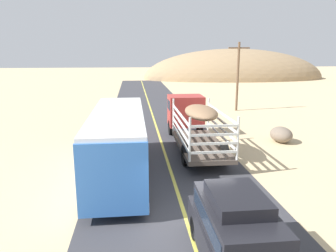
{
  "coord_description": "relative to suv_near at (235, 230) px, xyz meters",
  "views": [
    {
      "loc": [
        -1.85,
        -10.23,
        6.07
      ],
      "look_at": [
        0.0,
        6.79,
        2.13
      ],
      "focal_mm": 34.6,
      "sensor_mm": 36.0,
      "label": 1
    }
  ],
  "objects": [
    {
      "name": "ground_plane",
      "position": [
        -0.93,
        2.24,
        -1.15
      ],
      "size": [
        240.0,
        240.0,
        0.0
      ],
      "primitive_type": "plane",
      "color": "#CCB284"
    },
    {
      "name": "road_surface",
      "position": [
        -0.93,
        2.24,
        -1.14
      ],
      "size": [
        8.0,
        120.0,
        0.02
      ],
      "primitive_type": "cube",
      "color": "#38383D",
      "rests_on": "ground"
    },
    {
      "name": "road_centre_line",
      "position": [
        -0.93,
        2.24,
        -1.13
      ],
      "size": [
        0.16,
        117.6,
        0.0
      ],
      "primitive_type": "cube",
      "color": "#D8CC4C",
      "rests_on": "road_surface"
    },
    {
      "name": "suv_near",
      "position": [
        0.0,
        0.0,
        0.0
      ],
      "size": [
        1.9,
        4.62,
        2.29
      ],
      "color": "black",
      "rests_on": "road_surface"
    },
    {
      "name": "livestock_truck",
      "position": [
        1.07,
        13.17,
        0.64
      ],
      "size": [
        2.53,
        9.7,
        3.02
      ],
      "color": "#B2332D",
      "rests_on": "road_surface"
    },
    {
      "name": "bus",
      "position": [
        -3.55,
        7.58,
        0.6
      ],
      "size": [
        2.54,
        10.0,
        3.21
      ],
      "color": "#3872C6",
      "rests_on": "road_surface"
    },
    {
      "name": "power_pole_mid",
      "position": [
        8.05,
        24.78,
        2.65
      ],
      "size": [
        2.2,
        0.24,
        7.04
      ],
      "color": "brown",
      "rests_on": "ground"
    },
    {
      "name": "boulder_mid_field",
      "position": [
        7.26,
        12.52,
        -0.62
      ],
      "size": [
        1.4,
        1.86,
        1.06
      ],
      "primitive_type": "ellipsoid",
      "color": "#756656",
      "rests_on": "ground"
    },
    {
      "name": "distant_hill",
      "position": [
        20.49,
        65.31,
        -1.15
      ],
      "size": [
        41.64,
        20.08,
        13.53
      ],
      "primitive_type": "ellipsoid",
      "color": "#997C5A",
      "rests_on": "ground"
    }
  ]
}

